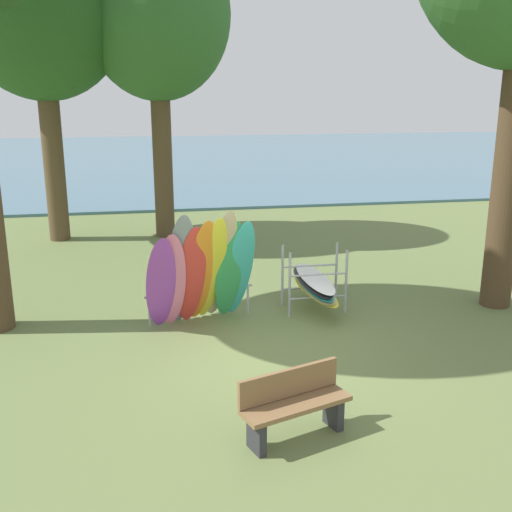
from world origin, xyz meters
The scene contains 6 objects.
ground_plane centered at (0.00, 0.00, 0.00)m, with size 80.00×80.00×0.00m, color olive.
lake_water centered at (0.00, 30.04, 0.05)m, with size 80.00×36.00×0.10m, color #477084.
tree_far_left_back centered at (-1.40, 8.45, 6.05)m, with size 3.98×3.98×8.41m.
leaning_board_pile centered at (-1.03, 1.18, 1.00)m, with size 2.10×1.28×2.21m.
board_storage_rack centered at (1.18, 1.63, 0.52)m, with size 1.15×2.13×1.25m.
park_bench centered at (-0.30, -2.65, 0.45)m, with size 1.46×0.84×0.85m.
Camera 1 is at (-1.97, -9.07, 4.12)m, focal length 42.37 mm.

